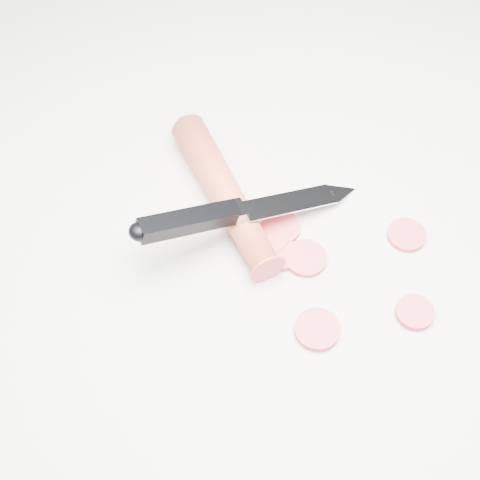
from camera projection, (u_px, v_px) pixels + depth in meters
ground at (276, 225)px, 0.62m from camera, size 2.40×2.40×0.00m
carrot at (225, 193)px, 0.62m from camera, size 0.07×0.18×0.03m
carrot_slice_0 at (280, 228)px, 0.61m from camera, size 0.04×0.04×0.01m
carrot_slice_1 at (317, 329)px, 0.56m from camera, size 0.04×0.04×0.01m
carrot_slice_2 at (306, 258)px, 0.60m from camera, size 0.04×0.04×0.01m
carrot_slice_3 at (283, 255)px, 0.60m from camera, size 0.03×0.03×0.01m
carrot_slice_4 at (406, 235)px, 0.61m from camera, size 0.04×0.04×0.01m
carrot_slice_5 at (268, 239)px, 0.61m from camera, size 0.04×0.04×0.01m
carrot_slice_6 at (414, 312)px, 0.57m from camera, size 0.03×0.03×0.01m
kitchen_knife at (251, 206)px, 0.59m from camera, size 0.22×0.07×0.07m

